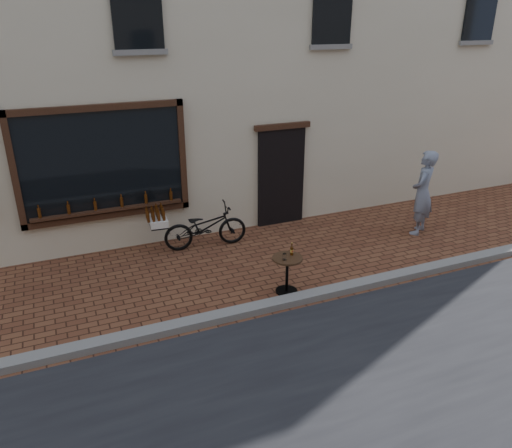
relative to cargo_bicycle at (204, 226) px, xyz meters
name	(u,v)px	position (x,y,z in m)	size (l,w,h in m)	color
ground	(265,317)	(0.12, -2.88, -0.46)	(90.00, 90.00, 0.00)	#542C1B
kerb	(260,307)	(0.12, -2.68, -0.40)	(90.00, 0.25, 0.12)	slate
cargo_bicycle	(204,226)	(0.00, 0.00, 0.00)	(2.07, 0.73, 0.96)	black
bistro_table	(287,267)	(0.79, -2.30, 0.02)	(0.52, 0.52, 0.90)	black
pedestrian	(423,193)	(4.60, -1.12, 0.47)	(0.68, 0.45, 1.86)	slate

